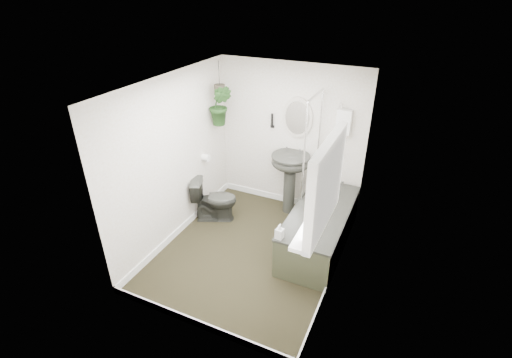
% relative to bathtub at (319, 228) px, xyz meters
% --- Properties ---
extents(floor, '(2.30, 2.80, 0.02)m').
position_rel_bathtub_xyz_m(floor, '(-0.80, -0.50, -0.30)').
color(floor, black).
rests_on(floor, ground).
extents(ceiling, '(2.30, 2.80, 0.02)m').
position_rel_bathtub_xyz_m(ceiling, '(-0.80, -0.50, 2.02)').
color(ceiling, white).
rests_on(ceiling, ground).
extents(wall_back, '(2.30, 0.02, 2.30)m').
position_rel_bathtub_xyz_m(wall_back, '(-0.80, 0.91, 0.86)').
color(wall_back, silver).
rests_on(wall_back, ground).
extents(wall_front, '(2.30, 0.02, 2.30)m').
position_rel_bathtub_xyz_m(wall_front, '(-0.80, -1.91, 0.86)').
color(wall_front, silver).
rests_on(wall_front, ground).
extents(wall_left, '(0.02, 2.80, 2.30)m').
position_rel_bathtub_xyz_m(wall_left, '(-1.96, -0.50, 0.86)').
color(wall_left, silver).
rests_on(wall_left, ground).
extents(wall_right, '(0.02, 2.80, 2.30)m').
position_rel_bathtub_xyz_m(wall_right, '(0.36, -0.50, 0.86)').
color(wall_right, silver).
rests_on(wall_right, ground).
extents(skirting, '(2.30, 2.80, 0.10)m').
position_rel_bathtub_xyz_m(skirting, '(-0.80, -0.50, -0.24)').
color(skirting, white).
rests_on(skirting, floor).
extents(bathtub, '(0.72, 1.72, 0.58)m').
position_rel_bathtub_xyz_m(bathtub, '(0.00, 0.00, 0.00)').
color(bathtub, '#2B2C27').
rests_on(bathtub, floor).
extents(bath_screen, '(0.04, 0.72, 1.40)m').
position_rel_bathtub_xyz_m(bath_screen, '(-0.33, 0.49, 0.99)').
color(bath_screen, silver).
rests_on(bath_screen, bathtub).
extents(shower_box, '(0.20, 0.10, 0.35)m').
position_rel_bathtub_xyz_m(shower_box, '(0.00, 0.84, 1.26)').
color(shower_box, white).
rests_on(shower_box, wall_back).
extents(oval_mirror, '(0.46, 0.03, 0.62)m').
position_rel_bathtub_xyz_m(oval_mirror, '(-0.69, 0.87, 1.21)').
color(oval_mirror, '#B9B0A2').
rests_on(oval_mirror, wall_back).
extents(wall_sconce, '(0.04, 0.04, 0.22)m').
position_rel_bathtub_xyz_m(wall_sconce, '(-1.09, 0.86, 1.11)').
color(wall_sconce, black).
rests_on(wall_sconce, wall_back).
extents(toilet_roll_holder, '(0.11, 0.11, 0.11)m').
position_rel_bathtub_xyz_m(toilet_roll_holder, '(-1.90, 0.20, 0.61)').
color(toilet_roll_holder, white).
rests_on(toilet_roll_holder, wall_left).
extents(window_recess, '(0.08, 1.00, 0.90)m').
position_rel_bathtub_xyz_m(window_recess, '(0.29, -1.20, 1.36)').
color(window_recess, white).
rests_on(window_recess, wall_right).
extents(window_sill, '(0.18, 1.00, 0.04)m').
position_rel_bathtub_xyz_m(window_sill, '(0.22, -1.20, 0.94)').
color(window_sill, white).
rests_on(window_sill, wall_right).
extents(window_blinds, '(0.01, 0.86, 0.76)m').
position_rel_bathtub_xyz_m(window_blinds, '(0.24, -1.20, 1.36)').
color(window_blinds, white).
rests_on(window_blinds, wall_right).
extents(toilet, '(0.77, 0.62, 0.68)m').
position_rel_bathtub_xyz_m(toilet, '(-1.65, -0.02, 0.05)').
color(toilet, '#2B2C27').
rests_on(toilet, floor).
extents(pedestal_sink, '(0.66, 0.59, 0.99)m').
position_rel_bathtub_xyz_m(pedestal_sink, '(-0.69, 0.65, 0.21)').
color(pedestal_sink, '#2B2C27').
rests_on(pedestal_sink, floor).
extents(sill_plant, '(0.25, 0.23, 0.22)m').
position_rel_bathtub_xyz_m(sill_plant, '(0.20, -0.91, 1.07)').
color(sill_plant, black).
rests_on(sill_plant, window_sill).
extents(hanging_plant, '(0.39, 0.35, 0.61)m').
position_rel_bathtub_xyz_m(hanging_plant, '(-1.77, 0.50, 1.36)').
color(hanging_plant, black).
rests_on(hanging_plant, ceiling).
extents(soap_bottle, '(0.10, 0.10, 0.20)m').
position_rel_bathtub_xyz_m(soap_bottle, '(-0.29, -0.79, 0.39)').
color(soap_bottle, black).
rests_on(soap_bottle, bathtub).
extents(hanging_pot, '(0.16, 0.16, 0.12)m').
position_rel_bathtub_xyz_m(hanging_pot, '(-1.77, 0.50, 1.61)').
color(hanging_pot, '#3B3629').
rests_on(hanging_pot, ceiling).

